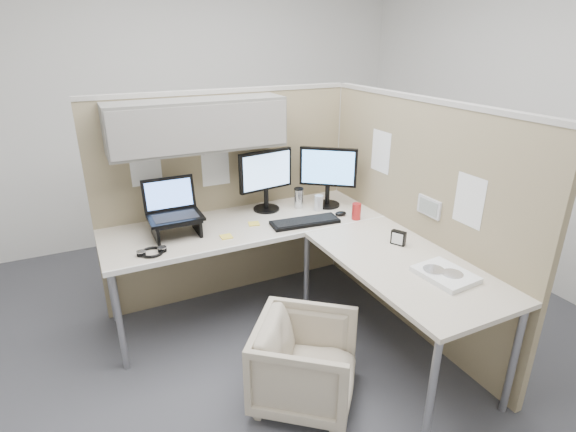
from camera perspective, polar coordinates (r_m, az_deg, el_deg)
name	(u,v)px	position (r m, az deg, el deg)	size (l,w,h in m)	color
ground	(291,344)	(3.23, 0.35, -15.99)	(4.50, 4.50, 0.00)	#3E3E43
partition_back	(215,165)	(3.36, -9.25, 6.38)	(2.00, 0.36, 1.63)	#988763
partition_right	(412,217)	(3.22, 15.46, -0.11)	(0.07, 2.03, 1.63)	#988763
desk	(299,244)	(3.01, 1.46, -3.60)	(2.00, 1.98, 0.73)	beige
office_chair	(305,359)	(2.67, 2.21, -17.66)	(0.55, 0.51, 0.56)	#BDB296
monitor_left	(266,176)	(3.39, -2.83, 5.14)	(0.44, 0.20, 0.47)	black
monitor_right	(328,172)	(3.49, 5.10, 5.57)	(0.37, 0.30, 0.47)	black
laptop_station	(174,215)	(3.10, -14.26, 0.18)	(0.35, 0.30, 0.37)	black
keyboard	(305,222)	(3.22, 2.17, -0.76)	(0.49, 0.16, 0.02)	black
mouse	(341,213)	(3.38, 6.70, 0.32)	(0.09, 0.06, 0.03)	black
travel_mug	(299,198)	(3.50, 1.36, 2.33)	(0.07, 0.07, 0.16)	silver
soda_can_green	(356,211)	(3.31, 8.68, 0.58)	(0.07, 0.07, 0.12)	#B21E1E
soda_can_silver	(319,203)	(3.45, 3.92, 1.66)	(0.07, 0.07, 0.12)	silver
sticky_note_d	(254,224)	(3.21, -4.36, -0.98)	(0.08, 0.08, 0.01)	yellow
sticky_note_a	(226,237)	(3.03, -7.85, -2.61)	(0.08, 0.08, 0.01)	yellow
headphones	(152,252)	(2.90, -16.90, -4.39)	(0.18, 0.15, 0.03)	black
paper_stack	(445,274)	(2.67, 19.33, -7.02)	(0.27, 0.33, 0.03)	white
desk_clock	(398,238)	(2.97, 13.83, -2.71)	(0.08, 0.10, 0.09)	black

